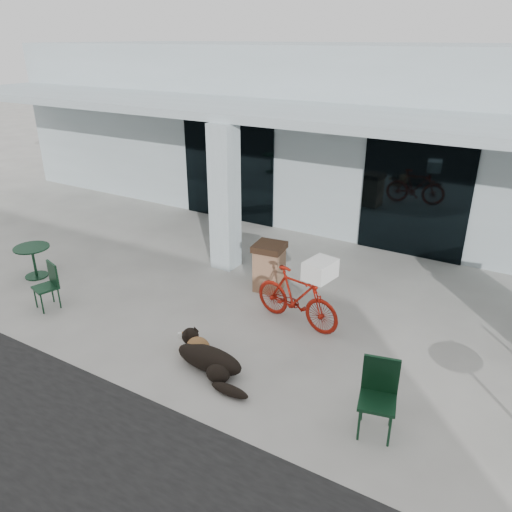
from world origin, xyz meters
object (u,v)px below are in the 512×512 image
Objects in this scene: cafe_table_near at (34,262)px; cafe_chair_near at (45,287)px; trash_receptacle at (269,267)px; cafe_chair_far_a at (377,401)px; bicycle at (297,297)px; dog at (209,358)px.

cafe_chair_near is (1.35, -0.76, 0.10)m from cafe_table_near.
cafe_chair_far_a is at bearing -41.93° from trash_receptacle.
cafe_chair_near is at bearing 123.58° from bicycle.
cafe_table_near is at bearing 111.02° from bicycle.
cafe_table_near is at bearing -156.02° from trash_receptacle.
cafe_chair_near is 4.24m from trash_receptacle.
bicycle is 2.37× the size of cafe_table_near.
trash_receptacle is (-3.12, 2.80, -0.02)m from cafe_chair_far_a.
cafe_chair_near is (-3.72, 0.02, 0.22)m from dog.
bicycle is at bearing 97.17° from dog.
cafe_table_near is at bearing 160.85° from cafe_chair_far_a.
dog is 1.50× the size of cafe_chair_near.
dog is 2.86m from trash_receptacle.
cafe_chair_far_a is (7.66, -0.78, 0.17)m from cafe_table_near.
dog is at bearing 174.27° from bicycle.
cafe_chair_far_a is (6.31, -0.02, 0.07)m from cafe_chair_near.
trash_receptacle is at bearing 59.07° from bicycle.
cafe_chair_far_a is at bearing 22.59° from dog.
trash_receptacle is at bearing 57.66° from cafe_chair_near.
bicycle is at bearing 124.11° from cafe_chair_far_a.
dog is 1.29× the size of cafe_chair_far_a.
cafe_table_near is 0.71× the size of cafe_chair_far_a.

